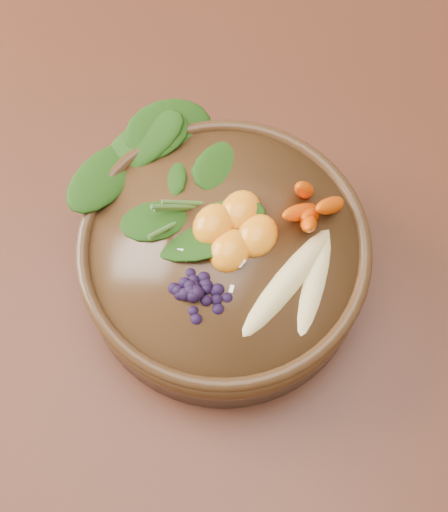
{
  "coord_description": "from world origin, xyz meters",
  "views": [
    {
      "loc": [
        0.33,
        -0.32,
        1.39
      ],
      "look_at": [
        0.21,
        -0.09,
        0.79
      ],
      "focal_mm": 50.0,
      "sensor_mm": 36.0,
      "label": 1
    }
  ],
  "objects_px": {
    "kale_heap": "(216,167)",
    "mandarin_cluster": "(235,224)",
    "blueberry_pile": "(193,288)",
    "dining_table": "(108,162)",
    "banana_halves": "(302,277)",
    "stoneware_bowl": "(224,260)",
    "carrot_cluster": "(313,189)"
  },
  "relations": [
    {
      "from": "stoneware_bowl",
      "to": "kale_heap",
      "type": "distance_m",
      "value": 0.09
    },
    {
      "from": "stoneware_bowl",
      "to": "banana_halves",
      "type": "xyz_separation_m",
      "value": [
        0.07,
        0.0,
        0.05
      ]
    },
    {
      "from": "carrot_cluster",
      "to": "dining_table",
      "type": "bearing_deg",
      "value": 176.51
    },
    {
      "from": "carrot_cluster",
      "to": "blueberry_pile",
      "type": "relative_size",
      "value": 0.6
    },
    {
      "from": "kale_heap",
      "to": "blueberry_pile",
      "type": "height_order",
      "value": "kale_heap"
    },
    {
      "from": "stoneware_bowl",
      "to": "mandarin_cluster",
      "type": "distance_m",
      "value": 0.05
    },
    {
      "from": "dining_table",
      "to": "stoneware_bowl",
      "type": "bearing_deg",
      "value": -24.06
    },
    {
      "from": "stoneware_bowl",
      "to": "blueberry_pile",
      "type": "relative_size",
      "value": 2.16
    },
    {
      "from": "dining_table",
      "to": "stoneware_bowl",
      "type": "height_order",
      "value": "stoneware_bowl"
    },
    {
      "from": "kale_heap",
      "to": "blueberry_pile",
      "type": "xyz_separation_m",
      "value": [
        0.04,
        -0.11,
        -0.0
      ]
    },
    {
      "from": "kale_heap",
      "to": "mandarin_cluster",
      "type": "relative_size",
      "value": 2.07
    },
    {
      "from": "kale_heap",
      "to": "carrot_cluster",
      "type": "relative_size",
      "value": 2.38
    },
    {
      "from": "banana_halves",
      "to": "mandarin_cluster",
      "type": "bearing_deg",
      "value": 170.25
    },
    {
      "from": "dining_table",
      "to": "banana_halves",
      "type": "distance_m",
      "value": 0.35
    },
    {
      "from": "carrot_cluster",
      "to": "mandarin_cluster",
      "type": "height_order",
      "value": "carrot_cluster"
    },
    {
      "from": "banana_halves",
      "to": "blueberry_pile",
      "type": "xyz_separation_m",
      "value": [
        -0.07,
        -0.05,
        0.01
      ]
    },
    {
      "from": "stoneware_bowl",
      "to": "kale_heap",
      "type": "bearing_deg",
      "value": 124.77
    },
    {
      "from": "carrot_cluster",
      "to": "mandarin_cluster",
      "type": "distance_m",
      "value": 0.07
    },
    {
      "from": "banana_halves",
      "to": "blueberry_pile",
      "type": "relative_size",
      "value": 1.22
    },
    {
      "from": "dining_table",
      "to": "carrot_cluster",
      "type": "xyz_separation_m",
      "value": [
        0.26,
        -0.03,
        0.2
      ]
    },
    {
      "from": "kale_heap",
      "to": "carrot_cluster",
      "type": "distance_m",
      "value": 0.09
    },
    {
      "from": "dining_table",
      "to": "kale_heap",
      "type": "height_order",
      "value": "kale_heap"
    },
    {
      "from": "kale_heap",
      "to": "carrot_cluster",
      "type": "height_order",
      "value": "carrot_cluster"
    },
    {
      "from": "stoneware_bowl",
      "to": "carrot_cluster",
      "type": "bearing_deg",
      "value": 54.21
    },
    {
      "from": "stoneware_bowl",
      "to": "mandarin_cluster",
      "type": "bearing_deg",
      "value": 81.56
    },
    {
      "from": "banana_halves",
      "to": "mandarin_cluster",
      "type": "relative_size",
      "value": 1.78
    },
    {
      "from": "blueberry_pile",
      "to": "dining_table",
      "type": "bearing_deg",
      "value": 144.96
    },
    {
      "from": "banana_halves",
      "to": "mandarin_cluster",
      "type": "xyz_separation_m",
      "value": [
        -0.07,
        0.02,
        0.0
      ]
    },
    {
      "from": "kale_heap",
      "to": "carrot_cluster",
      "type": "bearing_deg",
      "value": 8.41
    },
    {
      "from": "stoneware_bowl",
      "to": "kale_heap",
      "type": "xyz_separation_m",
      "value": [
        -0.04,
        0.06,
        0.05
      ]
    },
    {
      "from": "mandarin_cluster",
      "to": "blueberry_pile",
      "type": "height_order",
      "value": "blueberry_pile"
    },
    {
      "from": "carrot_cluster",
      "to": "mandarin_cluster",
      "type": "bearing_deg",
      "value": -129.81
    }
  ]
}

